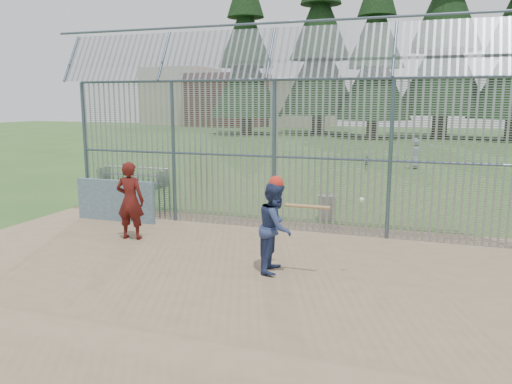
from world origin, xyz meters
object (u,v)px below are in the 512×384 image
(bleacher, at_px, (133,176))
(onlooker, at_px, (130,201))
(batter, at_px, (276,227))
(trash_can, at_px, (327,208))
(dugout_wall, at_px, (116,201))

(bleacher, bearing_deg, onlooker, -57.77)
(onlooker, bearing_deg, bleacher, -64.94)
(batter, height_order, bleacher, batter)
(batter, bearing_deg, trash_can, -6.30)
(batter, relative_size, trash_can, 2.25)
(batter, height_order, onlooker, onlooker)
(batter, bearing_deg, onlooker, 70.09)
(batter, height_order, trash_can, batter)
(batter, distance_m, bleacher, 11.90)
(dugout_wall, xyz_separation_m, trash_can, (5.78, 2.11, -0.24))
(batter, bearing_deg, dugout_wall, 60.26)
(trash_can, bearing_deg, bleacher, 158.52)
(bleacher, bearing_deg, batter, -43.71)
(dugout_wall, relative_size, bleacher, 0.83)
(dugout_wall, distance_m, batter, 6.23)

